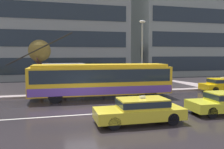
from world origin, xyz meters
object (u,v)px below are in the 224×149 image
(taxi_ahead_of_bus, at_px, (223,84))
(pedestrian_approaching_curb, at_px, (65,81))
(taxi_oncoming_near, at_px, (140,109))
(street_tree_bare, at_px, (40,52))
(pedestrian_at_shelter, at_px, (103,73))
(pedestrian_walking_past, at_px, (128,72))
(trolleybus, at_px, (101,80))
(bus_shelter, at_px, (63,70))
(street_lamp, at_px, (142,49))

(taxi_ahead_of_bus, relative_size, pedestrian_approaching_curb, 2.61)
(taxi_oncoming_near, distance_m, street_tree_bare, 13.47)
(pedestrian_at_shelter, relative_size, pedestrian_walking_past, 0.94)
(trolleybus, xyz_separation_m, pedestrian_at_shelter, (1.01, 3.91, 0.23))
(bus_shelter, bearing_deg, trolleybus, -55.20)
(pedestrian_at_shelter, relative_size, pedestrian_approaching_curb, 1.17)
(pedestrian_at_shelter, bearing_deg, trolleybus, -104.45)
(trolleybus, bearing_deg, pedestrian_approaching_curb, 130.87)
(bus_shelter, bearing_deg, street_lamp, -12.07)
(pedestrian_at_shelter, height_order, street_lamp, street_lamp)
(taxi_ahead_of_bus, relative_size, street_tree_bare, 0.92)
(pedestrian_at_shelter, height_order, pedestrian_walking_past, pedestrian_walking_past)
(taxi_ahead_of_bus, height_order, street_lamp, street_lamp)
(taxi_oncoming_near, xyz_separation_m, street_lamp, (3.91, 9.53, 3.29))
(taxi_oncoming_near, bearing_deg, street_lamp, 67.66)
(bus_shelter, distance_m, street_lamp, 7.57)
(pedestrian_approaching_curb, xyz_separation_m, street_tree_bare, (-2.17, 1.79, 2.62))
(trolleybus, distance_m, pedestrian_at_shelter, 4.04)
(street_lamp, bearing_deg, taxi_ahead_of_bus, -16.42)
(pedestrian_at_shelter, height_order, street_tree_bare, street_tree_bare)
(street_lamp, bearing_deg, bus_shelter, 167.93)
(trolleybus, xyz_separation_m, taxi_oncoming_near, (0.50, -7.12, -0.81))
(bus_shelter, distance_m, pedestrian_approaching_curb, 1.25)
(trolleybus, xyz_separation_m, bus_shelter, (-2.74, 3.94, 0.53))
(pedestrian_approaching_curb, relative_size, street_lamp, 0.26)
(taxi_oncoming_near, height_order, bus_shelter, bus_shelter)
(pedestrian_walking_past, bearing_deg, street_lamp, -50.99)
(pedestrian_approaching_curb, bearing_deg, taxi_ahead_of_bus, -11.12)
(taxi_oncoming_near, relative_size, bus_shelter, 1.23)
(taxi_oncoming_near, distance_m, bus_shelter, 11.60)
(taxi_oncoming_near, xyz_separation_m, pedestrian_walking_past, (2.94, 10.73, 1.12))
(pedestrian_approaching_curb, height_order, street_lamp, street_lamp)
(street_lamp, bearing_deg, trolleybus, -151.40)
(street_lamp, bearing_deg, taxi_oncoming_near, -112.34)
(pedestrian_walking_past, bearing_deg, trolleybus, -133.63)
(pedestrian_at_shelter, bearing_deg, street_tree_bare, 170.66)
(trolleybus, relative_size, street_lamp, 1.93)
(trolleybus, height_order, taxi_oncoming_near, trolleybus)
(taxi_ahead_of_bus, xyz_separation_m, taxi_oncoming_near, (-11.21, -7.38, 0.00))
(taxi_oncoming_near, distance_m, pedestrian_approaching_curb, 10.69)
(street_tree_bare, bearing_deg, bus_shelter, -23.89)
(taxi_ahead_of_bus, bearing_deg, bus_shelter, 165.71)
(trolleybus, bearing_deg, taxi_oncoming_near, -85.97)
(trolleybus, relative_size, taxi_oncoming_near, 2.76)
(taxi_oncoming_near, bearing_deg, street_tree_bare, 114.03)
(taxi_ahead_of_bus, bearing_deg, trolleybus, -178.74)
(trolleybus, height_order, street_lamp, street_lamp)
(street_tree_bare, bearing_deg, pedestrian_approaching_curb, -39.39)
(taxi_oncoming_near, xyz_separation_m, pedestrian_at_shelter, (0.51, 11.03, 1.03))
(bus_shelter, height_order, street_tree_bare, street_tree_bare)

